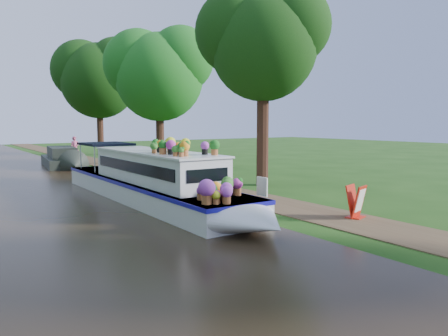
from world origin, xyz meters
The scene contains 11 objects.
ground centered at (0.00, 0.00, 0.00)m, with size 100.00×100.00×0.00m, color #193E0F.
canal_water centered at (-6.00, 0.00, 0.01)m, with size 10.00×100.00×0.02m, color black.
towpath centered at (1.20, 0.00, 0.01)m, with size 2.20×100.00×0.03m, color #483521.
plant_boat centered at (-2.25, 1.59, 0.85)m, with size 2.29×13.52×2.28m.
tree_near_overhang centered at (3.79, 3.06, 6.60)m, with size 5.52×5.28×8.99m.
tree_near_mid centered at (4.48, 15.08, 6.44)m, with size 6.90×6.60×9.40m.
tree_near_far centered at (3.98, 26.09, 7.05)m, with size 7.59×7.26×10.30m.
second_boat centered at (-1.75, 16.63, 0.52)m, with size 2.60×6.82×1.28m.
sandwich_board centered at (1.65, -4.07, 0.48)m, with size 0.66×0.65×0.99m.
pedestrian_pink centered at (0.50, 21.64, 0.92)m, with size 0.65×0.43×1.78m, color #DD5B97.
verge_plant centered at (-0.38, -0.01, 0.18)m, with size 0.33×0.29×0.37m, color #315C1B.
Camera 1 is at (-8.97, -12.51, 2.91)m, focal length 35.00 mm.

